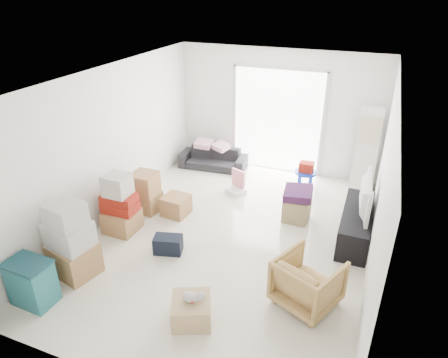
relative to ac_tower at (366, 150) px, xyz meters
name	(u,v)px	position (x,y,z in m)	size (l,w,h in m)	color
room_shell	(229,165)	(-1.95, -2.65, 0.48)	(4.98, 6.48, 3.18)	white
sliding_door	(277,117)	(-1.95, 0.33, 0.37)	(2.10, 0.04, 2.33)	white
ac_tower	(366,150)	(0.00, 0.00, 0.00)	(0.45, 0.30, 1.75)	silver
tv_console	(356,224)	(0.05, -1.88, -0.61)	(0.47, 1.57, 0.52)	black
television	(359,208)	(0.05, -1.88, -0.28)	(1.04, 0.60, 0.14)	black
sofa	(213,155)	(-3.29, -0.15, -0.57)	(1.55, 0.45, 0.61)	black
pillow_left	(204,138)	(-3.54, -0.12, -0.20)	(0.42, 0.34, 0.13)	#CC959B
pillow_right	(221,142)	(-3.10, -0.12, -0.22)	(0.31, 0.25, 0.11)	#CC959B
armchair	(308,280)	(-0.42, -3.70, -0.48)	(0.76, 0.71, 0.78)	tan
storage_bins	(32,282)	(-3.85, -5.04, -0.54)	(0.59, 0.43, 0.66)	#1B6068
box_stack_a	(71,243)	(-3.75, -4.34, -0.34)	(0.76, 0.68, 1.19)	tan
box_stack_b	(120,207)	(-3.75, -3.13, -0.41)	(0.58, 0.53, 1.08)	tan
box_stack_c	(145,192)	(-3.72, -2.39, -0.50)	(0.54, 0.46, 0.77)	tan
loose_box	(176,205)	(-3.12, -2.31, -0.69)	(0.45, 0.45, 0.37)	tan
duffel_bag	(168,244)	(-2.70, -3.39, -0.73)	(0.45, 0.27, 0.29)	black
ottoman	(297,209)	(-1.00, -1.68, -0.66)	(0.44, 0.44, 0.44)	#9D855B
blanket	(298,195)	(-1.00, -1.68, -0.37)	(0.48, 0.48, 0.14)	#3E1D48
kids_table	(306,170)	(-1.09, -0.41, -0.46)	(0.46, 0.46, 0.59)	#0F2AB2
toy_walker	(237,186)	(-2.37, -1.09, -0.74)	(0.44, 0.42, 0.47)	silver
wood_crate	(191,310)	(-1.72, -4.56, -0.71)	(0.49, 0.49, 0.33)	tan
plush_bunny	(193,297)	(-1.69, -4.55, -0.48)	(0.30, 0.17, 0.15)	#B2ADA8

